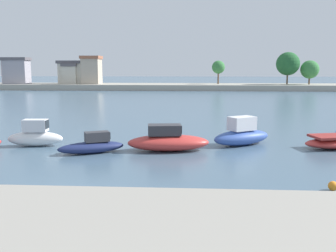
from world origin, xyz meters
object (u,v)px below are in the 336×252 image
moored_boat_5 (242,135)px  mooring_buoy_1 (333,186)px  moored_boat_2 (35,136)px  moored_boat_4 (168,141)px  moored_boat_3 (92,146)px

moored_boat_5 → mooring_buoy_1: bearing=-105.9°
moored_boat_2 → mooring_buoy_1: 18.76m
moored_boat_4 → moored_boat_3: bearing=-175.0°
moored_boat_3 → mooring_buoy_1: (12.38, -6.51, -0.26)m
moored_boat_3 → moored_boat_4: 4.80m
moored_boat_3 → moored_boat_4: size_ratio=0.78×
moored_boat_2 → moored_boat_5: (14.10, 1.24, 0.01)m
moored_boat_2 → moored_boat_4: (9.11, -0.84, -0.08)m
moored_boat_4 → moored_boat_2: bearing=167.9°
moored_boat_2 → mooring_buoy_1: (16.79, -8.34, -0.49)m
moored_boat_3 → moored_boat_4: moored_boat_4 is taller
moored_boat_4 → mooring_buoy_1: size_ratio=12.91×
moored_boat_3 → moored_boat_5: (9.68, 3.07, 0.24)m
moored_boat_3 → moored_boat_5: bearing=-7.3°
moored_boat_4 → moored_boat_5: size_ratio=1.16×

